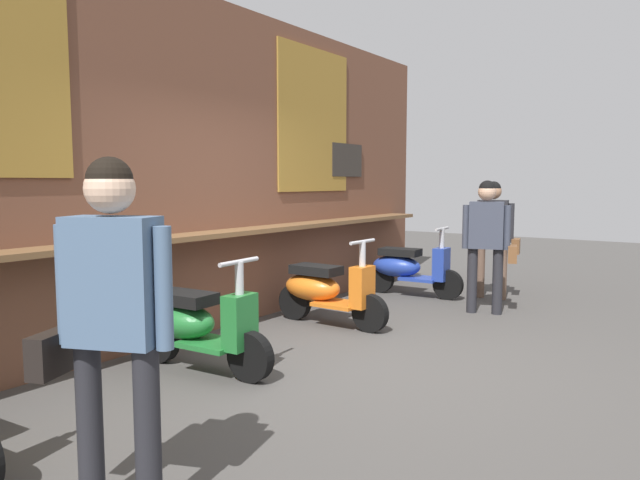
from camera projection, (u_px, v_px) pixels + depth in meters
ground_plane at (364, 364)px, 5.09m from camera, size 25.48×25.48×0.00m
market_stall_facade at (197, 167)px, 6.07m from camera, size 9.10×0.61×3.45m
scooter_green at (195, 324)px, 4.90m from camera, size 0.49×1.40×0.97m
scooter_orange at (325, 290)px, 6.46m from camera, size 0.46×1.40×0.97m
scooter_blue at (408, 268)px, 8.12m from camera, size 0.49×1.40×0.97m
shopper_with_handbag at (487, 234)px, 6.95m from camera, size 0.40×0.64×1.59m
shopper_browsing at (111, 302)px, 2.66m from camera, size 0.45×0.65×1.69m
shopper_passing at (494, 229)px, 7.85m from camera, size 0.37×0.64×1.58m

